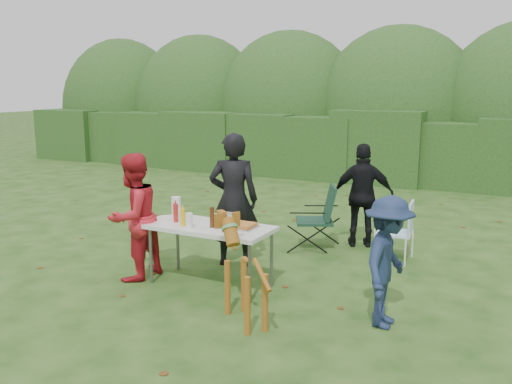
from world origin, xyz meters
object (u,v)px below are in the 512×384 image
at_px(beer_bottle, 212,217).
at_px(camping_chair, 314,217).
at_px(dog, 245,275).
at_px(mustard_bottle, 183,218).
at_px(paper_towel_roll, 176,207).
at_px(person_cook, 234,200).
at_px(child, 388,262).
at_px(folding_table, 210,230).
at_px(ketchup_bottle, 176,213).
at_px(person_red_jacket, 133,217).
at_px(person_black_puffy, 363,196).
at_px(lawn_chair, 394,230).

bearing_deg(beer_bottle, camping_chair, 76.14).
relative_size(dog, mustard_bottle, 5.33).
xyz_separation_m(camping_chair, paper_towel_roll, (-1.17, -1.80, 0.39)).
relative_size(person_cook, child, 1.34).
distance_m(folding_table, person_cook, 0.84).
height_order(folding_table, dog, dog).
bearing_deg(mustard_bottle, person_cook, 81.45).
relative_size(folding_table, ketchup_bottle, 6.82).
relative_size(child, beer_bottle, 5.53).
relative_size(child, ketchup_bottle, 6.03).
relative_size(person_red_jacket, mustard_bottle, 7.87).
distance_m(camping_chair, ketchup_bottle, 2.28).
distance_m(dog, camping_chair, 2.72).
distance_m(person_red_jacket, ketchup_bottle, 0.54).
bearing_deg(dog, paper_towel_roll, 7.37).
xyz_separation_m(folding_table, dog, (0.88, -0.74, -0.18)).
relative_size(person_black_puffy, dog, 1.45).
distance_m(person_cook, camping_chair, 1.41).
height_order(folding_table, paper_towel_roll, paper_towel_roll).
xyz_separation_m(person_cook, paper_towel_roll, (-0.46, -0.65, -0.02)).
bearing_deg(person_cook, paper_towel_roll, 30.70).
height_order(folding_table, person_cook, person_cook).
bearing_deg(mustard_bottle, lawn_chair, 46.82).
bearing_deg(lawn_chair, person_red_jacket, 33.87).
relative_size(person_cook, camping_chair, 1.86).
relative_size(person_cook, ketchup_bottle, 8.10).
height_order(person_black_puffy, child, person_black_puffy).
xyz_separation_m(camping_chair, beer_bottle, (-0.50, -2.02, 0.38)).
relative_size(person_black_puffy, mustard_bottle, 7.74).
bearing_deg(lawn_chair, mustard_bottle, 41.26).
bearing_deg(ketchup_bottle, paper_towel_roll, 124.21).
xyz_separation_m(person_red_jacket, beer_bottle, (1.03, 0.17, 0.07)).
bearing_deg(folding_table, ketchup_bottle, -174.30).
height_order(child, ketchup_bottle, child).
bearing_deg(dog, mustard_bottle, 11.85).
bearing_deg(paper_towel_roll, dog, -31.35).
distance_m(person_cook, person_red_jacket, 1.33).
xyz_separation_m(child, beer_bottle, (-2.09, 0.09, 0.20)).
bearing_deg(paper_towel_roll, lawn_chair, 38.12).
xyz_separation_m(person_black_puffy, camping_chair, (-0.58, -0.47, -0.29)).
bearing_deg(person_black_puffy, mustard_bottle, 39.51).
distance_m(dog, ketchup_bottle, 1.55).
distance_m(dog, lawn_chair, 2.86).
distance_m(person_cook, beer_bottle, 0.89).
xyz_separation_m(lawn_chair, paper_towel_roll, (-2.33, -1.83, 0.45)).
xyz_separation_m(folding_table, person_red_jacket, (-0.96, -0.23, 0.10)).
bearing_deg(lawn_chair, person_cook, 26.80).
xyz_separation_m(mustard_bottle, beer_bottle, (0.35, 0.09, 0.02)).
distance_m(child, mustard_bottle, 2.45).
distance_m(beer_bottle, paper_towel_roll, 0.71).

